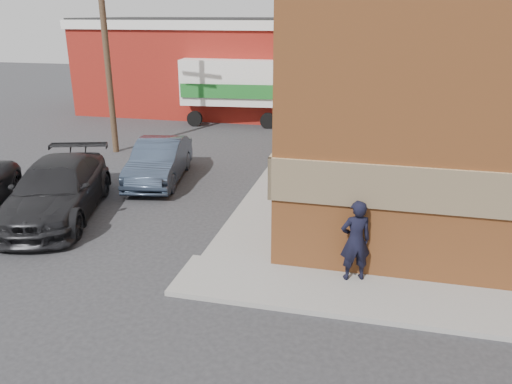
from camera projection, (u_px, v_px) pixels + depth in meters
The scene contains 8 objects.
ground at pixel (212, 261), 12.48m from camera, with size 90.00×90.00×0.00m, color #28282B.
sidewalk_west at pixel (295, 162), 20.56m from camera, with size 1.80×18.00×0.12m, color gray.
warehouse at pixel (220, 65), 31.15m from camera, with size 16.30×8.30×5.60m.
utility_pole at pixel (105, 41), 20.76m from camera, with size 2.00×0.26×9.00m.
man at pixel (355, 241), 11.12m from camera, with size 0.70×0.46×1.91m, color black.
sedan at pixel (159, 161), 18.22m from camera, with size 1.62×4.63×1.53m, color #344257.
suv_b at pixel (57, 190), 15.05m from camera, with size 2.32×5.71×1.66m, color black.
box_truck at pixel (246, 87), 27.22m from camera, with size 7.33×2.82×3.53m.
Camera 1 is at (3.68, -10.59, 5.86)m, focal length 35.00 mm.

